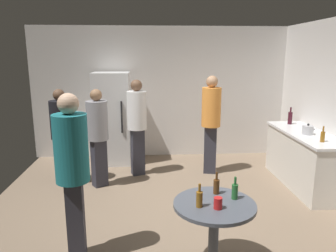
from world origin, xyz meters
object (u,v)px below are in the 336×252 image
at_px(person_in_gray_shirt, 98,131).
at_px(beer_bottle_on_counter, 323,136).
at_px(person_in_black_shirt, 61,130).
at_px(beer_bottle_green, 235,191).
at_px(person_in_orange_shirt, 211,117).
at_px(beer_bottle_amber, 199,199).
at_px(plastic_cup_red, 218,203).
at_px(person_in_teal_shirt, 72,165).
at_px(wine_bottle_on_counter, 290,118).
at_px(person_in_white_shirt, 137,120).
at_px(refrigerator, 113,118).
at_px(foreground_table, 214,213).
at_px(beer_bottle_brown, 216,186).
at_px(kettle, 308,130).

bearing_deg(person_in_gray_shirt, beer_bottle_on_counter, 42.87).
bearing_deg(beer_bottle_on_counter, person_in_black_shirt, 167.26).
distance_m(beer_bottle_green, person_in_orange_shirt, 2.69).
height_order(beer_bottle_amber, person_in_gray_shirt, person_in_gray_shirt).
height_order(plastic_cup_red, person_in_black_shirt, person_in_black_shirt).
bearing_deg(beer_bottle_green, person_in_teal_shirt, 172.07).
xyz_separation_m(wine_bottle_on_counter, person_in_teal_shirt, (-3.34, -2.42, 0.02)).
distance_m(wine_bottle_on_counter, beer_bottle_on_counter, 1.22).
relative_size(person_in_white_shirt, person_in_teal_shirt, 0.97).
bearing_deg(person_in_white_shirt, refrigerator, -163.79).
xyz_separation_m(foreground_table, plastic_cup_red, (0.01, -0.12, 0.16)).
bearing_deg(beer_bottle_brown, refrigerator, 113.14).
xyz_separation_m(foreground_table, person_in_gray_shirt, (-1.44, 2.26, 0.31)).
bearing_deg(wine_bottle_on_counter, beer_bottle_on_counter, -92.72).
xyz_separation_m(foreground_table, person_in_black_shirt, (-2.05, 2.39, 0.30)).
bearing_deg(kettle, beer_bottle_on_counter, -90.97).
xyz_separation_m(wine_bottle_on_counter, person_in_white_shirt, (-2.76, 0.01, -0.01)).
height_order(wine_bottle_on_counter, plastic_cup_red, wine_bottle_on_counter).
height_order(refrigerator, beer_bottle_brown, refrigerator).
height_order(beer_bottle_on_counter, beer_bottle_green, beer_bottle_on_counter).
bearing_deg(refrigerator, foreground_table, -69.00).
bearing_deg(beer_bottle_on_counter, person_in_teal_shirt, -159.89).
bearing_deg(person_in_white_shirt, person_in_orange_shirt, 71.54).
bearing_deg(person_in_teal_shirt, person_in_gray_shirt, 84.58).
relative_size(beer_bottle_amber, plastic_cup_red, 2.09).
bearing_deg(foreground_table, beer_bottle_green, 20.37).
height_order(wine_bottle_on_counter, beer_bottle_green, wine_bottle_on_counter).
relative_size(kettle, person_in_teal_shirt, 0.14).
bearing_deg(refrigerator, person_in_teal_shirt, -91.28).
xyz_separation_m(beer_bottle_green, person_in_teal_shirt, (-1.62, 0.22, 0.22)).
distance_m(person_in_orange_shirt, person_in_gray_shirt, 2.00).
relative_size(wine_bottle_on_counter, plastic_cup_red, 2.82).
bearing_deg(foreground_table, refrigerator, 111.00).
height_order(refrigerator, foreground_table, refrigerator).
bearing_deg(wine_bottle_on_counter, kettle, -93.74).
bearing_deg(person_in_gray_shirt, kettle, 50.39).
distance_m(wine_bottle_on_counter, beer_bottle_amber, 3.50).
height_order(person_in_gray_shirt, person_in_white_shirt, person_in_white_shirt).
xyz_separation_m(beer_bottle_green, person_in_orange_shirt, (0.28, 2.66, 0.23)).
xyz_separation_m(person_in_white_shirt, person_in_teal_shirt, (-0.58, -2.43, 0.04)).
height_order(beer_bottle_on_counter, plastic_cup_red, beer_bottle_on_counter).
bearing_deg(person_in_orange_shirt, kettle, 71.29).
distance_m(foreground_table, person_in_orange_shirt, 2.82).
relative_size(wine_bottle_on_counter, beer_bottle_on_counter, 1.35).
bearing_deg(person_in_black_shirt, beer_bottle_on_counter, 42.32).
xyz_separation_m(beer_bottle_on_counter, person_in_black_shirt, (-3.93, 0.89, -0.05)).
bearing_deg(person_in_orange_shirt, beer_bottle_green, 4.91).
xyz_separation_m(beer_bottle_on_counter, beer_bottle_amber, (-2.04, -1.58, -0.17)).
distance_m(refrigerator, beer_bottle_green, 3.72).
relative_size(beer_bottle_on_counter, person_in_gray_shirt, 0.14).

